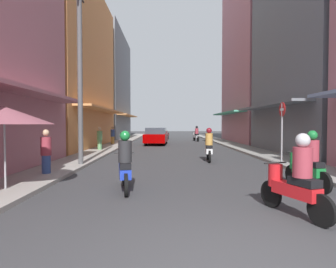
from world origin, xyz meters
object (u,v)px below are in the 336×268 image
at_px(motorbike_green, 307,163).
at_px(pedestrian_foreground, 46,153).
at_px(motorbike_blue, 125,164).
at_px(motorbike_white, 209,146).
at_px(parked_car, 156,136).
at_px(pedestrian_crossing, 113,136).
at_px(street_sign_no_entry, 282,125).
at_px(vendor_umbrella, 4,115).
at_px(pedestrian_midway, 100,139).
at_px(motorbike_red, 295,179).
at_px(utility_pole, 80,73).
at_px(motorbike_maroon, 167,135).
at_px(motorbike_silver, 196,134).

relative_size(motorbike_green, pedestrian_foreground, 1.14).
bearing_deg(motorbike_blue, motorbike_white, 62.71).
height_order(parked_car, pedestrian_crossing, pedestrian_crossing).
bearing_deg(street_sign_no_entry, vendor_umbrella, -152.59).
relative_size(parked_car, pedestrian_midway, 2.69).
bearing_deg(motorbike_white, motorbike_red, -87.39).
height_order(motorbike_red, vendor_umbrella, vendor_umbrella).
xyz_separation_m(pedestrian_foreground, utility_pole, (0.48, 2.27, 3.05)).
distance_m(motorbike_maroon, vendor_umbrella, 27.05).
distance_m(motorbike_green, pedestrian_foreground, 7.98).
bearing_deg(motorbike_silver, parked_car, -128.15).
distance_m(motorbike_red, pedestrian_foreground, 7.61).
distance_m(motorbike_white, utility_pole, 6.56).
relative_size(motorbike_green, street_sign_no_entry, 0.68).
relative_size(pedestrian_foreground, pedestrian_midway, 1.00).
height_order(motorbike_silver, street_sign_no_entry, street_sign_no_entry).
bearing_deg(pedestrian_foreground, motorbike_silver, 70.21).
bearing_deg(utility_pole, parked_car, 77.78).
height_order(pedestrian_foreground, vendor_umbrella, vendor_umbrella).
relative_size(pedestrian_foreground, vendor_umbrella, 0.65).
height_order(motorbike_maroon, pedestrian_midway, pedestrian_midway).
height_order(pedestrian_crossing, utility_pole, utility_pole).
bearing_deg(motorbike_green, motorbike_red, -121.02).
bearing_deg(street_sign_no_entry, motorbike_blue, -143.37).
bearing_deg(motorbike_white, vendor_umbrella, -134.23).
relative_size(motorbike_silver, street_sign_no_entry, 0.68).
relative_size(vendor_umbrella, utility_pole, 0.32).
distance_m(motorbike_red, pedestrian_midway, 14.69).
relative_size(pedestrian_midway, vendor_umbrella, 0.65).
height_order(vendor_umbrella, utility_pole, utility_pole).
xyz_separation_m(motorbike_maroon, pedestrian_foreground, (-4.18, -24.39, 0.28)).
bearing_deg(pedestrian_foreground, vendor_umbrella, -92.35).
height_order(motorbike_green, pedestrian_foreground, motorbike_green).
xyz_separation_m(motorbike_red, pedestrian_foreground, (-6.36, 4.18, 0.08)).
bearing_deg(utility_pole, motorbike_blue, -61.07).
bearing_deg(pedestrian_midway, motorbike_maroon, 74.03).
distance_m(motorbike_red, street_sign_no_entry, 6.99).
relative_size(motorbike_silver, utility_pole, 0.24).
xyz_separation_m(motorbike_green, pedestrian_foreground, (-7.75, 1.86, 0.08)).
height_order(pedestrian_crossing, vendor_umbrella, vendor_umbrella).
bearing_deg(pedestrian_midway, street_sign_no_entry, -36.37).
height_order(pedestrian_midway, vendor_umbrella, vendor_umbrella).
height_order(parked_car, vendor_umbrella, vendor_umbrella).
bearing_deg(motorbike_silver, street_sign_no_entry, -84.79).
bearing_deg(street_sign_no_entry, motorbike_white, 149.11).
bearing_deg(motorbike_green, pedestrian_crossing, 116.52).
bearing_deg(pedestrian_crossing, motorbike_maroon, 65.12).
bearing_deg(vendor_umbrella, motorbike_green, 3.05).
bearing_deg(motorbike_maroon, motorbike_silver, -56.40).
distance_m(motorbike_green, utility_pole, 8.92).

